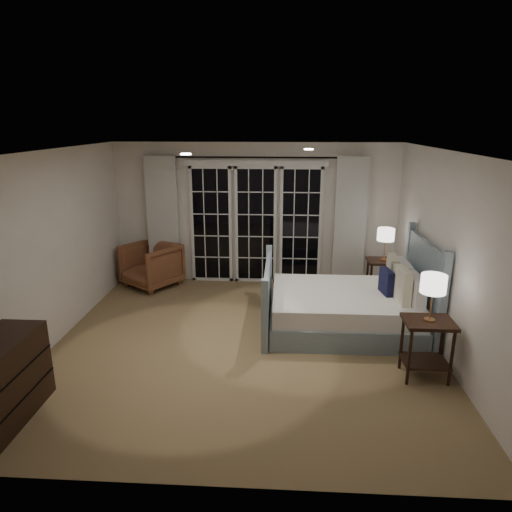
# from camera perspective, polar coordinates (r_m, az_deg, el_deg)

# --- Properties ---
(floor) EXTENTS (5.00, 5.00, 0.00)m
(floor) POSITION_cam_1_polar(r_m,az_deg,el_deg) (6.19, -1.43, -10.81)
(floor) COLOR #937C4F
(floor) RESTS_ON ground
(ceiling) EXTENTS (5.00, 5.00, 0.00)m
(ceiling) POSITION_cam_1_polar(r_m,az_deg,el_deg) (5.51, -1.62, 12.97)
(ceiling) COLOR white
(ceiling) RESTS_ON wall_back
(wall_left) EXTENTS (0.02, 5.00, 2.50)m
(wall_left) POSITION_cam_1_polar(r_m,az_deg,el_deg) (6.43, -24.29, 0.72)
(wall_left) COLOR white
(wall_left) RESTS_ON floor
(wall_right) EXTENTS (0.02, 5.00, 2.50)m
(wall_right) POSITION_cam_1_polar(r_m,az_deg,el_deg) (6.05, 22.79, -0.03)
(wall_right) COLOR white
(wall_right) RESTS_ON floor
(wall_back) EXTENTS (5.00, 0.02, 2.50)m
(wall_back) POSITION_cam_1_polar(r_m,az_deg,el_deg) (8.15, -0.02, 5.25)
(wall_back) COLOR white
(wall_back) RESTS_ON floor
(wall_front) EXTENTS (5.00, 0.02, 2.50)m
(wall_front) POSITION_cam_1_polar(r_m,az_deg,el_deg) (3.41, -5.16, -11.32)
(wall_front) COLOR white
(wall_front) RESTS_ON floor
(french_doors) EXTENTS (2.50, 0.04, 2.20)m
(french_doors) POSITION_cam_1_polar(r_m,az_deg,el_deg) (8.14, -0.04, 4.09)
(french_doors) COLOR black
(french_doors) RESTS_ON wall_back
(curtain_rod) EXTENTS (3.50, 0.03, 0.03)m
(curtain_rod) POSITION_cam_1_polar(r_m,az_deg,el_deg) (7.92, -0.07, 12.23)
(curtain_rod) COLOR black
(curtain_rod) RESTS_ON wall_back
(curtain_left) EXTENTS (0.55, 0.10, 2.25)m
(curtain_left) POSITION_cam_1_polar(r_m,az_deg,el_deg) (8.31, -11.53, 4.44)
(curtain_left) COLOR silver
(curtain_left) RESTS_ON curtain_rod
(curtain_right) EXTENTS (0.55, 0.10, 2.25)m
(curtain_right) POSITION_cam_1_polar(r_m,az_deg,el_deg) (8.12, 11.66, 4.15)
(curtain_right) COLOR silver
(curtain_right) RESTS_ON curtain_rod
(downlight_a) EXTENTS (0.12, 0.12, 0.01)m
(downlight_a) POSITION_cam_1_polar(r_m,az_deg,el_deg) (6.10, 6.60, 13.12)
(downlight_a) COLOR white
(downlight_a) RESTS_ON ceiling
(downlight_b) EXTENTS (0.12, 0.12, 0.01)m
(downlight_b) POSITION_cam_1_polar(r_m,az_deg,el_deg) (5.20, -8.77, 12.48)
(downlight_b) COLOR white
(downlight_b) RESTS_ON ceiling
(bed) EXTENTS (2.21, 1.58, 1.28)m
(bed) POSITION_cam_1_polar(r_m,az_deg,el_deg) (6.59, 11.40, -6.25)
(bed) COLOR #84979F
(bed) RESTS_ON floor
(nightstand_left) EXTENTS (0.54, 0.43, 0.70)m
(nightstand_left) POSITION_cam_1_polar(r_m,az_deg,el_deg) (5.58, 20.59, -9.78)
(nightstand_left) COLOR black
(nightstand_left) RESTS_ON floor
(nightstand_right) EXTENTS (0.52, 0.41, 0.67)m
(nightstand_right) POSITION_cam_1_polar(r_m,az_deg,el_deg) (7.76, 15.55, -2.09)
(nightstand_right) COLOR black
(nightstand_right) RESTS_ON floor
(lamp_left) EXTENTS (0.28, 0.28, 0.54)m
(lamp_left) POSITION_cam_1_polar(r_m,az_deg,el_deg) (5.33, 21.30, -3.35)
(lamp_left) COLOR tan
(lamp_left) RESTS_ON nightstand_left
(lamp_right) EXTENTS (0.27, 0.27, 0.53)m
(lamp_right) POSITION_cam_1_polar(r_m,az_deg,el_deg) (7.59, 15.92, 2.54)
(lamp_right) COLOR tan
(lamp_right) RESTS_ON nightstand_right
(armchair) EXTENTS (1.17, 1.18, 0.78)m
(armchair) POSITION_cam_1_polar(r_m,az_deg,el_deg) (8.29, -12.94, -1.12)
(armchair) COLOR brown
(armchair) RESTS_ON floor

